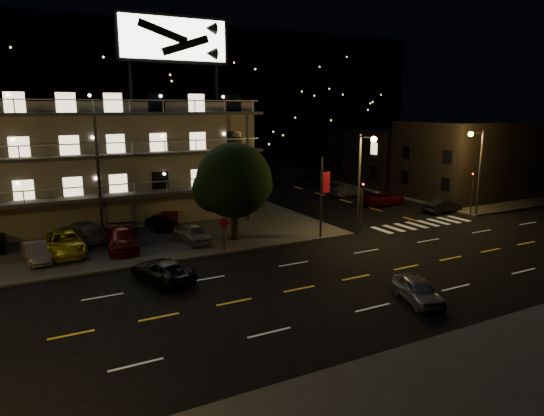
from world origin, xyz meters
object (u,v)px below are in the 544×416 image
road_car_east (418,290)px  road_car_west (162,270)px  tree (233,183)px  lot_car_7 (81,232)px  lot_car_2 (65,243)px  lot_car_4 (193,234)px  side_car_0 (443,206)px

road_car_east → road_car_west: (-11.06, 9.38, 0.02)m
tree → lot_car_7: size_ratio=1.41×
lot_car_2 → road_car_west: bearing=-57.9°
tree → road_car_east: (3.85, -15.28, -3.91)m
lot_car_4 → side_car_0: bearing=-10.0°
side_car_0 → road_car_east: side_car_0 is taller
tree → lot_car_4: 4.84m
tree → lot_car_2: bearing=170.1°
side_car_0 → road_car_west: side_car_0 is taller
road_car_east → road_car_west: bearing=155.3°
lot_car_2 → side_car_0: bearing=-0.9°
lot_car_4 → road_car_east: size_ratio=1.07×
road_car_west → lot_car_4: bearing=-137.4°
tree → lot_car_2: tree is taller
lot_car_2 → road_car_east: lot_car_2 is taller
lot_car_2 → tree: bearing=-7.4°
side_car_0 → road_car_east: bearing=127.0°
tree → road_car_east: tree is taller
side_car_0 → road_car_west: 29.83m
lot_car_7 → road_car_east: size_ratio=1.40×
lot_car_4 → side_car_0: (25.06, -0.72, -0.16)m
lot_car_4 → side_car_0: lot_car_4 is taller
tree → side_car_0: (22.03, -0.02, -3.87)m
side_car_0 → road_car_west: bearing=98.3°
lot_car_2 → lot_car_7: lot_car_2 is taller
lot_car_7 → side_car_0: lot_car_7 is taller
tree → road_car_east: bearing=-75.8°
tree → road_car_west: tree is taller
road_car_west → tree: bearing=-155.8°
lot_car_2 → road_car_east: bearing=-45.5°
side_car_0 → road_car_west: size_ratio=0.87×
lot_car_4 → lot_car_7: lot_car_7 is taller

